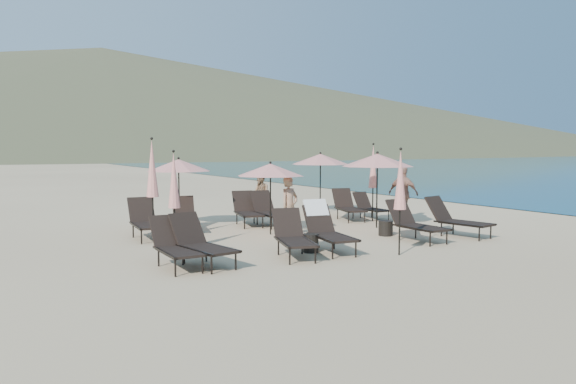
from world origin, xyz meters
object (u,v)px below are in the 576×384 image
umbrella_closed_1 (373,167)px  umbrella_closed_3 (174,181)px  lounger_0 (175,245)px  umbrella_open_1 (377,160)px  lounger_3 (326,228)px  beachgoer_a (289,206)px  lounger_2 (293,236)px  side_table_0 (311,243)px  lounger_11 (370,207)px  lounger_9 (269,210)px  umbrella_open_3 (320,159)px  umbrella_open_0 (270,170)px  beachgoer_c (403,193)px  lounger_4 (415,222)px  side_table_1 (386,228)px  lounger_7 (185,215)px  lounger_1 (201,242)px  lounger_10 (348,206)px  umbrella_open_2 (179,165)px  beachgoer_b (260,194)px  lounger_8 (247,210)px  umbrella_closed_0 (400,180)px  umbrella_closed_2 (152,169)px  lounger_6 (146,220)px  lounger_5 (456,218)px

umbrella_closed_1 → umbrella_closed_3: (-7.46, -1.80, -0.14)m
lounger_0 → umbrella_open_1: umbrella_open_1 is taller
lounger_3 → beachgoer_a: bearing=90.2°
lounger_2 → side_table_0: size_ratio=4.37×
lounger_11 → umbrella_open_1: umbrella_open_1 is taller
lounger_9 → umbrella_open_3: umbrella_open_3 is taller
umbrella_open_0 → beachgoer_c: umbrella_open_0 is taller
lounger_4 → umbrella_open_0: 4.20m
side_table_1 → beachgoer_c: (2.60, 2.16, 0.71)m
lounger_2 → lounger_7: bearing=115.7°
lounger_1 → lounger_10: lounger_1 is taller
lounger_2 → side_table_1: 3.99m
lounger_2 → beachgoer_a: size_ratio=1.16×
umbrella_open_2 → beachgoer_a: bearing=-56.0°
umbrella_closed_3 → beachgoer_b: (5.05, 5.21, -0.91)m
lounger_9 → lounger_7: bearing=-178.8°
lounger_7 → beachgoer_a: (2.20, -2.30, 0.37)m
lounger_7 → lounger_8: (2.14, 0.20, 0.03)m
umbrella_closed_0 → beachgoer_c: umbrella_closed_0 is taller
lounger_3 → umbrella_closed_0: (1.14, -1.28, 1.15)m
umbrella_closed_2 → beachgoer_a: (3.54, -1.03, -1.07)m
umbrella_open_1 → lounger_9: bearing=140.2°
lounger_8 → lounger_1: bearing=-112.0°
lounger_7 → umbrella_open_3: bearing=29.0°
lounger_3 → lounger_6: (-3.16, 3.99, -0.06)m
lounger_2 → side_table_0: 0.73m
lounger_9 → umbrella_closed_1: (3.45, -0.89, 1.32)m
side_table_0 → beachgoer_b: bearing=71.4°
beachgoer_c → umbrella_closed_2: bearing=68.5°
side_table_1 → lounger_5: bearing=-33.9°
lounger_3 → umbrella_open_0: 3.14m
lounger_4 → umbrella_closed_3: bearing=163.5°
umbrella_closed_3 → lounger_10: bearing=19.7°
side_table_1 → beachgoer_a: size_ratio=0.25×
lounger_7 → umbrella_closed_1: umbrella_closed_1 is taller
lounger_4 → umbrella_open_0: (-2.76, 2.87, 1.34)m
umbrella_closed_2 → lounger_1: bearing=-90.8°
beachgoer_b → side_table_1: bearing=11.6°
umbrella_open_1 → umbrella_open_2: size_ratio=1.08×
lounger_1 → umbrella_closed_1: (7.53, 3.64, 1.32)m
lounger_5 → beachgoer_c: bearing=62.7°
umbrella_open_0 → umbrella_closed_1: (4.29, 0.76, -0.02)m
lounger_0 → lounger_11: 9.45m
umbrella_closed_2 → beachgoer_b: size_ratio=1.79×
umbrella_closed_1 → beachgoer_b: size_ratio=1.71×
side_table_0 → umbrella_open_0: bearing=80.4°
umbrella_closed_1 → beachgoer_a: 4.23m
lounger_4 → lounger_11: (1.94, 4.26, -0.08)m
umbrella_closed_1 → umbrella_closed_3: 7.68m
lounger_5 → beachgoer_b: 7.47m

